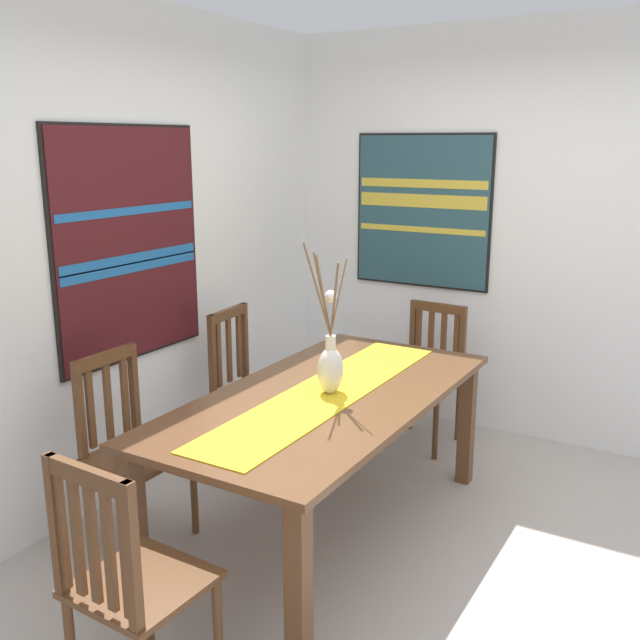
% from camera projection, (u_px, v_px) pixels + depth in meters
% --- Properties ---
extents(ground_plane, '(6.40, 6.40, 0.03)m').
position_uv_depth(ground_plane, '(432.00, 571.00, 3.38)').
color(ground_plane, '#B2A89E').
extents(wall_back, '(6.40, 0.12, 2.70)m').
position_uv_depth(wall_back, '(127.00, 254.00, 3.96)').
color(wall_back, white).
rests_on(wall_back, ground_plane).
extents(wall_side, '(0.12, 6.40, 2.70)m').
position_uv_depth(wall_side, '(549.00, 238.00, 4.60)').
color(wall_side, white).
rests_on(wall_side, ground_plane).
extents(dining_table, '(1.99, 0.98, 0.76)m').
position_uv_depth(dining_table, '(326.00, 412.00, 3.52)').
color(dining_table, brown).
rests_on(dining_table, ground_plane).
extents(table_runner, '(1.84, 0.36, 0.01)m').
position_uv_depth(table_runner, '(327.00, 393.00, 3.49)').
color(table_runner, gold).
rests_on(table_runner, dining_table).
extents(centerpiece_vase, '(0.23, 0.25, 0.76)m').
position_uv_depth(centerpiece_vase, '(330.00, 363.00, 3.45)').
color(centerpiece_vase, silver).
rests_on(centerpiece_vase, dining_table).
extents(chair_0, '(0.44, 0.44, 0.98)m').
position_uv_depth(chair_0, '(127.00, 580.00, 2.43)').
color(chair_0, brown).
rests_on(chair_0, ground_plane).
extents(chair_1, '(0.42, 0.42, 0.96)m').
position_uv_depth(chair_1, '(131.00, 446.00, 3.53)').
color(chair_1, brown).
rests_on(chair_1, ground_plane).
extents(chair_2, '(0.44, 0.44, 0.92)m').
position_uv_depth(chair_2, '(427.00, 371.00, 4.71)').
color(chair_2, brown).
rests_on(chair_2, ground_plane).
extents(chair_3, '(0.45, 0.45, 0.97)m').
position_uv_depth(chair_3, '(248.00, 386.00, 4.40)').
color(chair_3, brown).
rests_on(chair_3, ground_plane).
extents(painting_on_back_wall, '(1.05, 0.05, 1.27)m').
position_uv_depth(painting_on_back_wall, '(129.00, 244.00, 3.88)').
color(painting_on_back_wall, black).
extents(painting_on_side_wall, '(0.05, 0.98, 1.05)m').
position_uv_depth(painting_on_side_wall, '(422.00, 211.00, 4.93)').
color(painting_on_side_wall, black).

